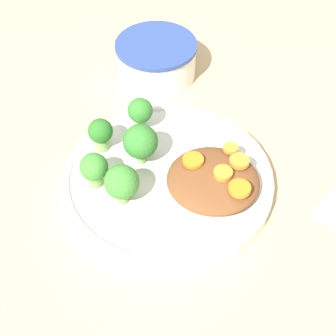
# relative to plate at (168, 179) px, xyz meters

# --- Properties ---
(ground_plane) EXTENTS (4.00, 4.00, 0.00)m
(ground_plane) POSITION_rel_plate_xyz_m (0.00, 0.00, -0.01)
(ground_plane) COLOR tan
(plate) EXTENTS (0.27, 0.27, 0.02)m
(plate) POSITION_rel_plate_xyz_m (0.00, 0.00, 0.00)
(plate) COLOR silver
(plate) RESTS_ON ground_plane
(dip_bowl) EXTENTS (0.12, 0.12, 0.06)m
(dip_bowl) POSITION_rel_plate_xyz_m (0.09, -0.21, 0.02)
(dip_bowl) COLOR white
(dip_bowl) RESTS_ON ground_plane
(stew_mound) EXTENTS (0.12, 0.11, 0.03)m
(stew_mound) POSITION_rel_plate_xyz_m (-0.06, -0.00, 0.02)
(stew_mound) COLOR brown
(stew_mound) RESTS_ON plate
(broccoli_floret_0) EXTENTS (0.04, 0.04, 0.06)m
(broccoli_floret_0) POSITION_rel_plate_xyz_m (0.04, -0.01, 0.04)
(broccoli_floret_0) COLOR #7FA85B
(broccoli_floret_0) RESTS_ON plate
(broccoli_floret_1) EXTENTS (0.04, 0.04, 0.05)m
(broccoli_floret_1) POSITION_rel_plate_xyz_m (0.08, 0.04, 0.03)
(broccoli_floret_1) COLOR #759E51
(broccoli_floret_1) RESTS_ON plate
(broccoli_floret_2) EXTENTS (0.03, 0.03, 0.05)m
(broccoli_floret_2) POSITION_rel_plate_xyz_m (0.10, -0.02, 0.03)
(broccoli_floret_2) COLOR #7FA85B
(broccoli_floret_2) RESTS_ON plate
(broccoli_floret_3) EXTENTS (0.04, 0.04, 0.06)m
(broccoli_floret_3) POSITION_rel_plate_xyz_m (0.04, 0.06, 0.04)
(broccoli_floret_3) COLOR #759E51
(broccoli_floret_3) RESTS_ON plate
(broccoli_floret_4) EXTENTS (0.03, 0.03, 0.05)m
(broccoli_floret_4) POSITION_rel_plate_xyz_m (0.06, -0.07, 0.04)
(broccoli_floret_4) COLOR #7FA85B
(broccoli_floret_4) RESTS_ON plate
(carrot_slice_0) EXTENTS (0.02, 0.02, 0.00)m
(carrot_slice_0) POSITION_rel_plate_xyz_m (-0.07, -0.05, 0.04)
(carrot_slice_0) COLOR orange
(carrot_slice_0) RESTS_ON stew_mound
(carrot_slice_1) EXTENTS (0.03, 0.03, 0.01)m
(carrot_slice_1) POSITION_rel_plate_xyz_m (-0.09, 0.02, 0.04)
(carrot_slice_1) COLOR orange
(carrot_slice_1) RESTS_ON stew_mound
(carrot_slice_2) EXTENTS (0.02, 0.02, 0.01)m
(carrot_slice_2) POSITION_rel_plate_xyz_m (-0.07, 0.00, 0.04)
(carrot_slice_2) COLOR orange
(carrot_slice_2) RESTS_ON stew_mound
(carrot_slice_3) EXTENTS (0.03, 0.03, 0.01)m
(carrot_slice_3) POSITION_rel_plate_xyz_m (-0.03, -0.01, 0.04)
(carrot_slice_3) COLOR orange
(carrot_slice_3) RESTS_ON stew_mound
(carrot_slice_4) EXTENTS (0.02, 0.02, 0.01)m
(carrot_slice_4) POSITION_rel_plate_xyz_m (-0.08, -0.03, 0.04)
(carrot_slice_4) COLOR orange
(carrot_slice_4) RESTS_ON stew_mound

